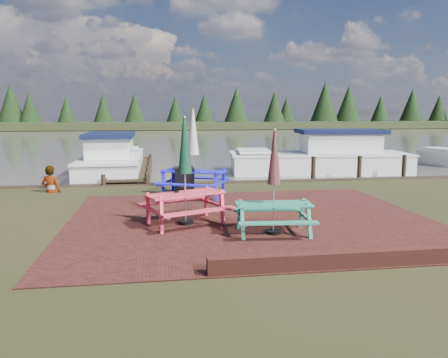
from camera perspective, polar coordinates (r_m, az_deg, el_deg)
ground at (r=10.08m, az=4.67°, el=-6.73°), size 120.00×120.00×0.00m
paving at (r=11.02m, az=3.49°, el=-5.32°), size 9.00×7.50×0.02m
brick_wall at (r=8.67m, az=22.63°, el=-8.92°), size 6.21×1.79×0.30m
water at (r=46.59m, az=-5.80°, el=5.35°), size 120.00×60.00×0.02m
far_treeline at (r=75.49m, az=-6.93°, el=9.08°), size 120.00×10.00×8.10m
picnic_table_teal at (r=9.63m, az=6.51°, el=-2.53°), size 1.78×1.61×2.31m
picnic_table_red at (r=10.42m, az=-5.09°, el=-1.18°), size 2.34×2.23×2.56m
picnic_table_blue at (r=13.90m, az=-4.01°, el=1.63°), size 2.54×2.42×2.77m
chalkboard at (r=13.81m, az=-5.21°, el=-0.39°), size 0.62×0.60×0.98m
jetty at (r=20.93m, az=-11.92°, el=1.47°), size 1.76×9.08×1.00m
boat_jetty at (r=20.60m, az=-14.35°, el=2.21°), size 2.63×7.52×2.18m
boat_near at (r=21.42m, az=12.75°, el=2.59°), size 8.67×3.82×2.27m
person at (r=15.75m, az=-21.81°, el=1.61°), size 0.75×0.58×1.81m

